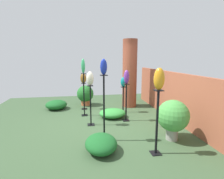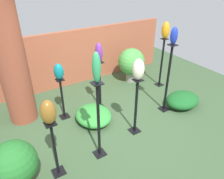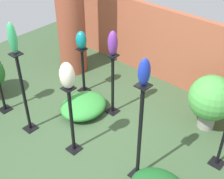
{
  "view_description": "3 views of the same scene",
  "coord_description": "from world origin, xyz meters",
  "px_view_note": "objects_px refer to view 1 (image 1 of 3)",
  "views": [
    {
      "loc": [
        4.95,
        -0.58,
        1.92
      ],
      "look_at": [
        0.3,
        0.23,
        1.06
      ],
      "focal_mm": 28.0,
      "sensor_mm": 36.0,
      "label": 1
    },
    {
      "loc": [
        -2.09,
        -3.02,
        2.9
      ],
      "look_at": [
        -0.21,
        0.0,
        0.89
      ],
      "focal_mm": 35.0,
      "sensor_mm": 36.0,
      "label": 2
    },
    {
      "loc": [
        2.83,
        -2.51,
        3.55
      ],
      "look_at": [
        0.28,
        0.33,
        0.86
      ],
      "focal_mm": 50.0,
      "sensor_mm": 36.0,
      "label": 3
    }
  ],
  "objects_px": {
    "art_vase_jade": "(83,66)",
    "pedestal_teal": "(123,101)",
    "art_vase_amber": "(159,79)",
    "pedestal_ivory": "(91,107)",
    "art_vase_violet": "(127,77)",
    "pedestal_cobalt": "(104,111)",
    "art_vase_teal": "(123,82)",
    "art_vase_cobalt": "(104,67)",
    "potted_plant_mid_left": "(85,94)",
    "pedestal_bronze": "(84,97)",
    "art_vase_bronze": "(83,78)",
    "pedestal_violet": "(126,104)",
    "pedestal_amber": "(157,125)",
    "pedestal_jade": "(84,96)",
    "art_vase_ivory": "(90,79)",
    "brick_pillar": "(130,74)",
    "potted_plant_mid_right": "(173,117)"
  },
  "relations": [
    {
      "from": "pedestal_teal",
      "to": "art_vase_cobalt",
      "type": "height_order",
      "value": "art_vase_cobalt"
    },
    {
      "from": "pedestal_jade",
      "to": "pedestal_bronze",
      "type": "bearing_deg",
      "value": -179.98
    },
    {
      "from": "art_vase_jade",
      "to": "art_vase_violet",
      "type": "height_order",
      "value": "art_vase_jade"
    },
    {
      "from": "pedestal_bronze",
      "to": "art_vase_ivory",
      "type": "xyz_separation_m",
      "value": [
        1.66,
        0.17,
        0.9
      ]
    },
    {
      "from": "art_vase_amber",
      "to": "art_vase_teal",
      "type": "relative_size",
      "value": 1.24
    },
    {
      "from": "pedestal_jade",
      "to": "art_vase_ivory",
      "type": "xyz_separation_m",
      "value": [
        0.9,
        0.17,
        0.7
      ]
    },
    {
      "from": "pedestal_ivory",
      "to": "art_vase_violet",
      "type": "distance_m",
      "value": 1.38
    },
    {
      "from": "art_vase_cobalt",
      "to": "potted_plant_mid_left",
      "type": "xyz_separation_m",
      "value": [
        -3.28,
        -0.36,
        -1.27
      ]
    },
    {
      "from": "pedestal_jade",
      "to": "art_vase_ivory",
      "type": "bearing_deg",
      "value": 10.65
    },
    {
      "from": "art_vase_teal",
      "to": "potted_plant_mid_left",
      "type": "height_order",
      "value": "art_vase_teal"
    },
    {
      "from": "pedestal_cobalt",
      "to": "art_vase_bronze",
      "type": "xyz_separation_m",
      "value": [
        -2.7,
        -0.42,
        0.46
      ]
    },
    {
      "from": "pedestal_amber",
      "to": "pedestal_violet",
      "type": "distance_m",
      "value": 1.96
    },
    {
      "from": "pedestal_teal",
      "to": "potted_plant_mid_right",
      "type": "distance_m",
      "value": 2.37
    },
    {
      "from": "pedestal_violet",
      "to": "art_vase_bronze",
      "type": "height_order",
      "value": "art_vase_bronze"
    },
    {
      "from": "pedestal_amber",
      "to": "pedestal_violet",
      "type": "height_order",
      "value": "pedestal_amber"
    },
    {
      "from": "pedestal_bronze",
      "to": "art_vase_jade",
      "type": "relative_size",
      "value": 2.1
    },
    {
      "from": "art_vase_teal",
      "to": "art_vase_amber",
      "type": "bearing_deg",
      "value": 0.24
    },
    {
      "from": "art_vase_violet",
      "to": "potted_plant_mid_left",
      "type": "relative_size",
      "value": 0.51
    },
    {
      "from": "art_vase_amber",
      "to": "art_vase_jade",
      "type": "xyz_separation_m",
      "value": [
        -2.68,
        -1.38,
        0.13
      ]
    },
    {
      "from": "pedestal_cobalt",
      "to": "art_vase_amber",
      "type": "bearing_deg",
      "value": 52.34
    },
    {
      "from": "pedestal_ivory",
      "to": "pedestal_cobalt",
      "type": "bearing_deg",
      "value": 13.68
    },
    {
      "from": "brick_pillar",
      "to": "pedestal_bronze",
      "type": "distance_m",
      "value": 2.0
    },
    {
      "from": "art_vase_bronze",
      "to": "art_vase_jade",
      "type": "bearing_deg",
      "value": 0.02
    },
    {
      "from": "pedestal_ivory",
      "to": "potted_plant_mid_right",
      "type": "relative_size",
      "value": 1.21
    },
    {
      "from": "pedestal_cobalt",
      "to": "potted_plant_mid_left",
      "type": "distance_m",
      "value": 3.31
    },
    {
      "from": "pedestal_amber",
      "to": "art_vase_bronze",
      "type": "bearing_deg",
      "value": -158.1
    },
    {
      "from": "pedestal_amber",
      "to": "art_vase_violet",
      "type": "height_order",
      "value": "art_vase_violet"
    },
    {
      "from": "pedestal_amber",
      "to": "pedestal_jade",
      "type": "distance_m",
      "value": 3.01
    },
    {
      "from": "pedestal_teal",
      "to": "art_vase_jade",
      "type": "xyz_separation_m",
      "value": [
        0.12,
        -1.37,
        1.24
      ]
    },
    {
      "from": "potted_plant_mid_right",
      "to": "potted_plant_mid_left",
      "type": "distance_m",
      "value": 4.0
    },
    {
      "from": "art_vase_teal",
      "to": "potted_plant_mid_left",
      "type": "relative_size",
      "value": 0.42
    },
    {
      "from": "art_vase_cobalt",
      "to": "art_vase_bronze",
      "type": "height_order",
      "value": "art_vase_cobalt"
    },
    {
      "from": "pedestal_violet",
      "to": "pedestal_bronze",
      "type": "bearing_deg",
      "value": -139.67
    },
    {
      "from": "art_vase_jade",
      "to": "art_vase_bronze",
      "type": "relative_size",
      "value": 1.26
    },
    {
      "from": "art_vase_jade",
      "to": "pedestal_teal",
      "type": "bearing_deg",
      "value": 95.19
    },
    {
      "from": "pedestal_teal",
      "to": "art_vase_ivory",
      "type": "height_order",
      "value": "art_vase_ivory"
    },
    {
      "from": "art_vase_teal",
      "to": "art_vase_bronze",
      "type": "xyz_separation_m",
      "value": [
        -0.63,
        -1.37,
        0.09
      ]
    },
    {
      "from": "art_vase_teal",
      "to": "art_vase_violet",
      "type": "bearing_deg",
      "value": -7.45
    },
    {
      "from": "pedestal_teal",
      "to": "art_vase_amber",
      "type": "relative_size",
      "value": 2.19
    },
    {
      "from": "art_vase_bronze",
      "to": "pedestal_amber",
      "type": "bearing_deg",
      "value": 21.9
    },
    {
      "from": "pedestal_jade",
      "to": "art_vase_cobalt",
      "type": "bearing_deg",
      "value": 12.29
    },
    {
      "from": "pedestal_ivory",
      "to": "pedestal_bronze",
      "type": "height_order",
      "value": "pedestal_ivory"
    },
    {
      "from": "pedestal_violet",
      "to": "potted_plant_mid_left",
      "type": "height_order",
      "value": "pedestal_violet"
    },
    {
      "from": "brick_pillar",
      "to": "pedestal_amber",
      "type": "distance_m",
      "value": 3.65
    },
    {
      "from": "pedestal_cobalt",
      "to": "pedestal_teal",
      "type": "bearing_deg",
      "value": 155.34
    },
    {
      "from": "pedestal_violet",
      "to": "potted_plant_mid_left",
      "type": "xyz_separation_m",
      "value": [
        -2.06,
        -1.19,
        -0.08
      ]
    },
    {
      "from": "art_vase_cobalt",
      "to": "art_vase_teal",
      "type": "relative_size",
      "value": 1.03
    },
    {
      "from": "potted_plant_mid_left",
      "to": "pedestal_amber",
      "type": "bearing_deg",
      "value": 18.12
    },
    {
      "from": "pedestal_cobalt",
      "to": "art_vase_teal",
      "type": "height_order",
      "value": "pedestal_cobalt"
    },
    {
      "from": "brick_pillar",
      "to": "pedestal_teal",
      "type": "height_order",
      "value": "brick_pillar"
    }
  ]
}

